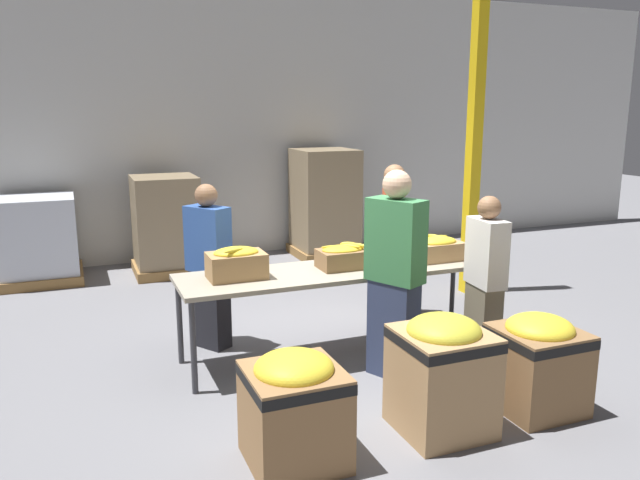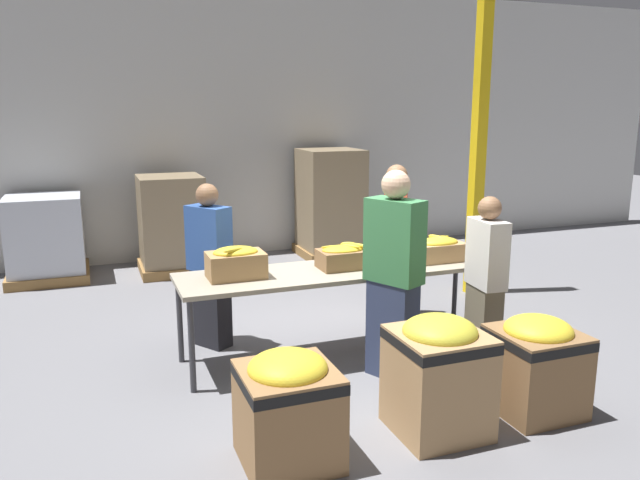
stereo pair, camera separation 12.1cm
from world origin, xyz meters
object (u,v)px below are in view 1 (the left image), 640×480
banana_box_1 (343,256)px  donation_bin_2 (537,360)px  volunteer_2 (209,267)px  volunteer_0 (393,244)px  donation_bin_0 (294,405)px  pallet_stack_0 (39,240)px  volunteer_1 (485,281)px  sorting_table (342,274)px  banana_box_0 (236,263)px  support_pillar (475,128)px  banana_box_2 (437,248)px  donation_bin_1 (442,370)px  pallet_stack_2 (166,226)px  volunteer_3 (395,276)px  pallet_stack_1 (325,204)px

banana_box_1 → donation_bin_2: banana_box_1 is taller
banana_box_1 → volunteer_2: (-1.10, 0.62, -0.15)m
volunteer_0 → donation_bin_0: bearing=-10.2°
pallet_stack_0 → volunteer_1: bearing=-49.2°
sorting_table → banana_box_0: bearing=178.0°
sorting_table → support_pillar: size_ratio=0.74×
donation_bin_2 → support_pillar: support_pillar is taller
banana_box_2 → volunteer_1: size_ratio=0.33×
banana_box_2 → donation_bin_1: 1.79m
sorting_table → volunteer_0: 1.13m
donation_bin_0 → support_pillar: size_ratio=0.19×
donation_bin_0 → banana_box_1: bearing=56.6°
banana_box_1 → banana_box_2: 0.95m
donation_bin_1 → volunteer_0: bearing=70.2°
volunteer_2 → pallet_stack_0: 3.47m
sorting_table → pallet_stack_2: bearing=106.8°
donation_bin_1 → volunteer_2: bearing=118.3°
banana_box_1 → donation_bin_0: size_ratio=0.59×
donation_bin_2 → volunteer_1: bearing=79.7°
sorting_table → volunteer_3: bearing=-70.7°
banana_box_2 → pallet_stack_0: pallet_stack_0 is taller
pallet_stack_0 → donation_bin_0: bearing=-72.5°
donation_bin_1 → pallet_stack_2: size_ratio=0.64×
donation_bin_0 → support_pillar: (3.25, 2.77, 1.60)m
volunteer_3 → pallet_stack_1: 4.41m
volunteer_0 → volunteer_1: volunteer_0 is taller
sorting_table → donation_bin_1: bearing=-86.7°
sorting_table → volunteer_3: volunteer_3 is taller
banana_box_1 → volunteer_1: size_ratio=0.29×
sorting_table → banana_box_0: banana_box_0 is taller
banana_box_1 → donation_bin_1: banana_box_1 is taller
banana_box_1 → donation_bin_2: (0.91, -1.56, -0.53)m
support_pillar → pallet_stack_0: size_ratio=3.58×
banana_box_0 → donation_bin_1: banana_box_0 is taller
volunteer_2 → pallet_stack_1: bearing=107.9°
donation_bin_0 → pallet_stack_0: 5.51m
banana_box_0 → donation_bin_1: bearing=-56.2°
volunteer_2 → support_pillar: size_ratio=0.39×
volunteer_1 → volunteer_2: 2.52m
volunteer_2 → pallet_stack_0: bearing=173.7°
volunteer_1 → pallet_stack_2: 4.69m
volunteer_1 → support_pillar: 2.53m
pallet_stack_0 → sorting_table: bearing=-54.3°
banana_box_0 → volunteer_3: bearing=-28.4°
donation_bin_0 → donation_bin_2: size_ratio=1.00×
banana_box_2 → donation_bin_1: size_ratio=0.58×
volunteer_0 → pallet_stack_0: size_ratio=1.49×
donation_bin_1 → donation_bin_2: bearing=0.0°
pallet_stack_0 → pallet_stack_1: size_ratio=0.69×
support_pillar → volunteer_0: bearing=-158.2°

